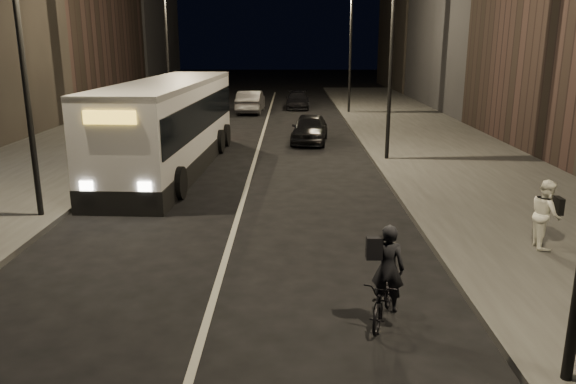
{
  "coord_description": "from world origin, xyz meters",
  "views": [
    {
      "loc": [
        1.53,
        -11.27,
        4.97
      ],
      "look_at": [
        1.48,
        1.56,
        1.5
      ],
      "focal_mm": 35.0,
      "sensor_mm": 36.0,
      "label": 1
    }
  ],
  "objects_px": {
    "streetlight_left_far": "(171,33)",
    "car_near": "(310,128)",
    "cyclist_on_bicycle": "(385,290)",
    "car_mid": "(251,102)",
    "streetlight_right_far": "(347,35)",
    "streetlight_left_near": "(29,25)",
    "pedestrian_woman": "(546,214)",
    "car_far": "(298,100)",
    "city_bus": "(170,121)",
    "streetlight_right_mid": "(386,30)"
  },
  "relations": [
    {
      "from": "streetlight_left_far",
      "to": "car_near",
      "type": "height_order",
      "value": "streetlight_left_far"
    },
    {
      "from": "cyclist_on_bicycle",
      "to": "car_near",
      "type": "distance_m",
      "value": 18.69
    },
    {
      "from": "car_mid",
      "to": "streetlight_right_far",
      "type": "bearing_deg",
      "value": 175.77
    },
    {
      "from": "streetlight_left_far",
      "to": "streetlight_right_far",
      "type": "bearing_deg",
      "value": 29.36
    },
    {
      "from": "streetlight_left_near",
      "to": "car_mid",
      "type": "height_order",
      "value": "streetlight_left_near"
    },
    {
      "from": "pedestrian_woman",
      "to": "car_far",
      "type": "height_order",
      "value": "pedestrian_woman"
    },
    {
      "from": "streetlight_right_far",
      "to": "pedestrian_woman",
      "type": "distance_m",
      "value": 26.99
    },
    {
      "from": "streetlight_left_near",
      "to": "cyclist_on_bicycle",
      "type": "bearing_deg",
      "value": -35.0
    },
    {
      "from": "city_bus",
      "to": "car_mid",
      "type": "distance_m",
      "value": 18.08
    },
    {
      "from": "cyclist_on_bicycle",
      "to": "car_mid",
      "type": "distance_m",
      "value": 31.06
    },
    {
      "from": "streetlight_left_near",
      "to": "car_near",
      "type": "height_order",
      "value": "streetlight_left_near"
    },
    {
      "from": "streetlight_right_mid",
      "to": "streetlight_right_far",
      "type": "xyz_separation_m",
      "value": [
        0.0,
        16.0,
        0.0
      ]
    },
    {
      "from": "streetlight_right_far",
      "to": "cyclist_on_bicycle",
      "type": "distance_m",
      "value": 30.44
    },
    {
      "from": "streetlight_right_far",
      "to": "streetlight_left_near",
      "type": "distance_m",
      "value": 26.26
    },
    {
      "from": "streetlight_left_near",
      "to": "pedestrian_woman",
      "type": "relative_size",
      "value": 4.89
    },
    {
      "from": "car_far",
      "to": "car_near",
      "type": "bearing_deg",
      "value": -87.8
    },
    {
      "from": "cyclist_on_bicycle",
      "to": "streetlight_right_far",
      "type": "bearing_deg",
      "value": 105.9
    },
    {
      "from": "streetlight_left_near",
      "to": "car_far",
      "type": "height_order",
      "value": "streetlight_left_near"
    },
    {
      "from": "cyclist_on_bicycle",
      "to": "car_near",
      "type": "height_order",
      "value": "cyclist_on_bicycle"
    },
    {
      "from": "streetlight_left_near",
      "to": "car_near",
      "type": "relative_size",
      "value": 1.94
    },
    {
      "from": "city_bus",
      "to": "streetlight_right_mid",
      "type": "bearing_deg",
      "value": 10.86
    },
    {
      "from": "streetlight_right_far",
      "to": "city_bus",
      "type": "bearing_deg",
      "value": -116.39
    },
    {
      "from": "car_far",
      "to": "city_bus",
      "type": "bearing_deg",
      "value": -103.86
    },
    {
      "from": "streetlight_right_mid",
      "to": "city_bus",
      "type": "height_order",
      "value": "streetlight_right_mid"
    },
    {
      "from": "streetlight_left_near",
      "to": "streetlight_left_far",
      "type": "bearing_deg",
      "value": 90.0
    },
    {
      "from": "streetlight_left_far",
      "to": "cyclist_on_bicycle",
      "type": "distance_m",
      "value": 25.92
    },
    {
      "from": "cyclist_on_bicycle",
      "to": "streetlight_right_mid",
      "type": "bearing_deg",
      "value": 101.39
    },
    {
      "from": "streetlight_left_near",
      "to": "streetlight_left_far",
      "type": "distance_m",
      "value": 18.0
    },
    {
      "from": "city_bus",
      "to": "pedestrian_woman",
      "type": "xyz_separation_m",
      "value": [
        10.81,
        -9.32,
        -0.9
      ]
    },
    {
      "from": "streetlight_left_far",
      "to": "car_far",
      "type": "relative_size",
      "value": 1.91
    },
    {
      "from": "city_bus",
      "to": "pedestrian_woman",
      "type": "relative_size",
      "value": 7.83
    },
    {
      "from": "car_near",
      "to": "car_far",
      "type": "height_order",
      "value": "car_near"
    },
    {
      "from": "cyclist_on_bicycle",
      "to": "car_far",
      "type": "bearing_deg",
      "value": 111.91
    },
    {
      "from": "streetlight_right_far",
      "to": "streetlight_left_near",
      "type": "height_order",
      "value": "same"
    },
    {
      "from": "car_near",
      "to": "car_far",
      "type": "distance_m",
      "value": 14.71
    },
    {
      "from": "car_far",
      "to": "pedestrian_woman",
      "type": "bearing_deg",
      "value": -79.01
    },
    {
      "from": "streetlight_right_mid",
      "to": "car_mid",
      "type": "distance_m",
      "value": 18.57
    },
    {
      "from": "car_near",
      "to": "streetlight_left_far",
      "type": "bearing_deg",
      "value": 151.83
    },
    {
      "from": "streetlight_right_far",
      "to": "streetlight_left_near",
      "type": "relative_size",
      "value": 1.0
    },
    {
      "from": "streetlight_right_mid",
      "to": "car_far",
      "type": "relative_size",
      "value": 1.91
    },
    {
      "from": "car_mid",
      "to": "pedestrian_woman",
      "type": "bearing_deg",
      "value": 110.13
    },
    {
      "from": "streetlight_left_near",
      "to": "streetlight_right_mid",
      "type": "bearing_deg",
      "value": 36.88
    },
    {
      "from": "city_bus",
      "to": "car_far",
      "type": "xyz_separation_m",
      "value": [
        5.28,
        20.59,
        -1.27
      ]
    },
    {
      "from": "streetlight_left_far",
      "to": "car_mid",
      "type": "xyz_separation_m",
      "value": [
        4.04,
        6.73,
        -4.58
      ]
    },
    {
      "from": "streetlight_left_near",
      "to": "car_near",
      "type": "xyz_separation_m",
      "value": [
        7.83,
        12.67,
        -4.65
      ]
    },
    {
      "from": "streetlight_right_mid",
      "to": "streetlight_right_far",
      "type": "bearing_deg",
      "value": 90.0
    },
    {
      "from": "streetlight_right_far",
      "to": "city_bus",
      "type": "relative_size",
      "value": 0.62
    },
    {
      "from": "city_bus",
      "to": "car_far",
      "type": "height_order",
      "value": "city_bus"
    },
    {
      "from": "streetlight_right_far",
      "to": "car_far",
      "type": "height_order",
      "value": "streetlight_right_far"
    },
    {
      "from": "streetlight_right_far",
      "to": "car_mid",
      "type": "relative_size",
      "value": 1.7
    }
  ]
}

